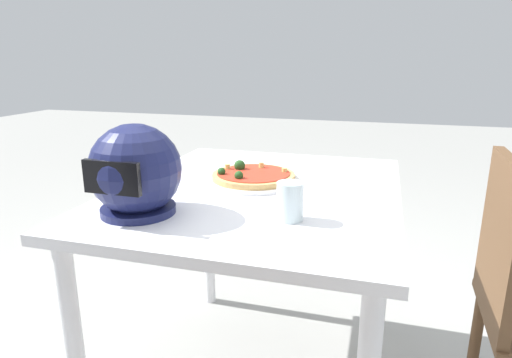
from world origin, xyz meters
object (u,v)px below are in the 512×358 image
(dining_table, at_px, (259,214))
(drinking_glass, at_px, (290,201))
(pizza, at_px, (252,175))
(motorcycle_helmet, at_px, (135,172))

(dining_table, bearing_deg, drinking_glass, 121.51)
(dining_table, height_order, pizza, pizza)
(dining_table, height_order, drinking_glass, drinking_glass)
(drinking_glass, bearing_deg, motorcycle_helmet, 9.12)
(dining_table, bearing_deg, motorcycle_helmet, 52.28)
(dining_table, bearing_deg, pizza, -57.18)
(dining_table, distance_m, pizza, 0.14)
(dining_table, xyz_separation_m, drinking_glass, (-0.16, 0.26, 0.14))
(motorcycle_helmet, bearing_deg, drinking_glass, -170.88)
(pizza, bearing_deg, motorcycle_helmet, 61.17)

